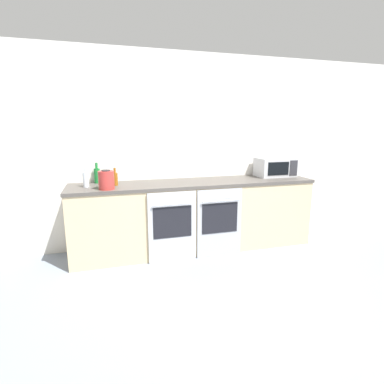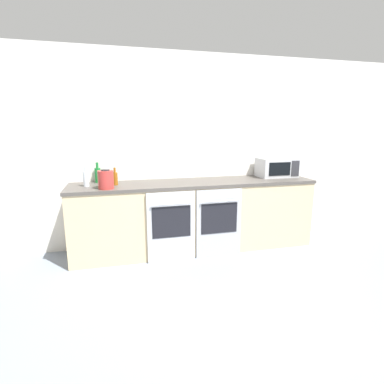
% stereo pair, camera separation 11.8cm
% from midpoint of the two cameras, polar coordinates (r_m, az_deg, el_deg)
% --- Properties ---
extents(ground_plane, '(16.00, 16.00, 0.00)m').
position_cam_midpoint_polar(ground_plane, '(2.77, 10.48, -23.75)').
color(ground_plane, gray).
extents(wall_back, '(10.00, 0.06, 2.60)m').
position_cam_midpoint_polar(wall_back, '(4.22, -1.60, 7.83)').
color(wall_back, silver).
rests_on(wall_back, ground_plane).
extents(counter_back, '(3.20, 0.66, 0.92)m').
position_cam_midpoint_polar(counter_back, '(4.04, -0.29, -4.45)').
color(counter_back, '#D1B789').
rests_on(counter_back, ground_plane).
extents(oven_left, '(0.59, 0.06, 0.88)m').
position_cam_midpoint_polar(oven_left, '(3.65, -4.69, -6.62)').
color(oven_left, '#B7BABF').
rests_on(oven_left, ground_plane).
extents(oven_right, '(0.59, 0.06, 0.88)m').
position_cam_midpoint_polar(oven_right, '(3.81, 4.35, -5.81)').
color(oven_right, '#A8AAAF').
rests_on(oven_right, ground_plane).
extents(microwave, '(0.54, 0.34, 0.27)m').
position_cam_midpoint_polar(microwave, '(4.50, 14.84, 4.62)').
color(microwave, '#B7BABF').
rests_on(microwave, counter_back).
extents(bottle_green, '(0.08, 0.08, 0.26)m').
position_cam_midpoint_polar(bottle_green, '(4.02, -18.44, 3.07)').
color(bottle_green, '#19722D').
rests_on(bottle_green, counter_back).
extents(bottle_amber, '(0.07, 0.07, 0.22)m').
position_cam_midpoint_polar(bottle_amber, '(3.78, -15.31, 2.47)').
color(bottle_amber, '#8C5114').
rests_on(bottle_amber, counter_back).
extents(bottle_clear, '(0.07, 0.07, 0.25)m').
position_cam_midpoint_polar(bottle_clear, '(3.78, -20.43, 2.32)').
color(bottle_clear, silver).
rests_on(bottle_clear, counter_back).
extents(kettle, '(0.18, 0.18, 0.22)m').
position_cam_midpoint_polar(kettle, '(3.57, -16.92, 2.20)').
color(kettle, '#B2332D').
rests_on(kettle, counter_back).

